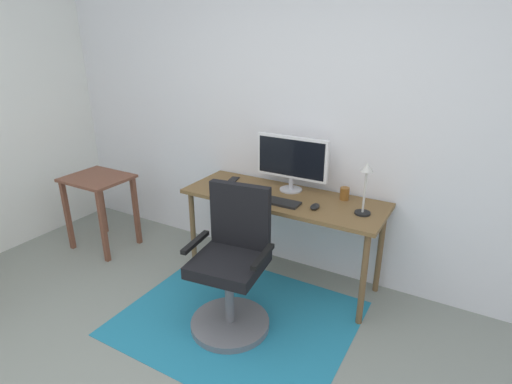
{
  "coord_description": "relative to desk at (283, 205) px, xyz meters",
  "views": [
    {
      "loc": [
        1.19,
        -0.79,
        1.92
      ],
      "look_at": [
        -0.17,
        1.59,
        0.85
      ],
      "focal_mm": 28.51,
      "sensor_mm": 36.0,
      "label": 1
    }
  ],
  "objects": [
    {
      "name": "keyboard",
      "position": [
        -0.03,
        -0.14,
        0.09
      ],
      "size": [
        0.43,
        0.13,
        0.02
      ],
      "primitive_type": "cube",
      "color": "black",
      "rests_on": "desk"
    },
    {
      "name": "cell_phone",
      "position": [
        -0.54,
        0.12,
        0.08
      ],
      "size": [
        0.1,
        0.15,
        0.01
      ],
      "primitive_type": "cube",
      "rotation": [
        0.0,
        0.0,
        0.22
      ],
      "color": "black",
      "rests_on": "desk"
    },
    {
      "name": "side_table",
      "position": [
        -1.73,
        -0.32,
        -0.12
      ],
      "size": [
        0.56,
        0.47,
        0.7
      ],
      "color": "brown",
      "rests_on": "ground"
    },
    {
      "name": "area_rug",
      "position": [
        -0.04,
        -0.61,
        -0.66
      ],
      "size": [
        1.58,
        1.32,
        0.01
      ],
      "primitive_type": "cube",
      "color": "teal",
      "rests_on": "ground"
    },
    {
      "name": "monitor",
      "position": [
        -0.01,
        0.15,
        0.34
      ],
      "size": [
        0.59,
        0.18,
        0.44
      ],
      "color": "#B2B2B7",
      "rests_on": "desk"
    },
    {
      "name": "desk",
      "position": [
        0.0,
        0.0,
        0.0
      ],
      "size": [
        1.58,
        0.57,
        0.75
      ],
      "color": "brown",
      "rests_on": "ground"
    },
    {
      "name": "office_chair",
      "position": [
        -0.05,
        -0.67,
        -0.26
      ],
      "size": [
        0.56,
        0.55,
        1.0
      ],
      "rotation": [
        0.0,
        0.0,
        0.13
      ],
      "color": "slate",
      "rests_on": "ground"
    },
    {
      "name": "wall_back",
      "position": [
        0.07,
        0.36,
        0.63
      ],
      "size": [
        6.0,
        0.1,
        2.6
      ],
      "primitive_type": "cube",
      "color": "silver",
      "rests_on": "ground"
    },
    {
      "name": "coffee_cup",
      "position": [
        0.43,
        0.17,
        0.13
      ],
      "size": [
        0.07,
        0.07,
        0.09
      ],
      "primitive_type": "cylinder",
      "color": "brown",
      "rests_on": "desk"
    },
    {
      "name": "desk_lamp",
      "position": [
        0.63,
        -0.02,
        0.31
      ],
      "size": [
        0.11,
        0.11,
        0.37
      ],
      "color": "black",
      "rests_on": "desk"
    },
    {
      "name": "computer_mouse",
      "position": [
        0.3,
        -0.1,
        0.1
      ],
      "size": [
        0.06,
        0.1,
        0.03
      ],
      "primitive_type": "ellipsoid",
      "color": "black",
      "rests_on": "desk"
    }
  ]
}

